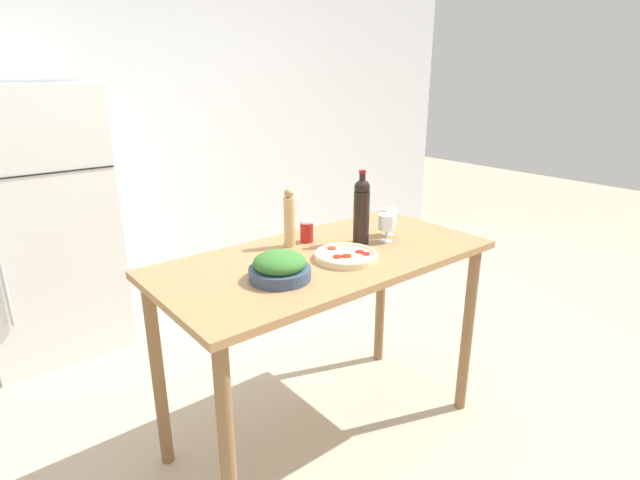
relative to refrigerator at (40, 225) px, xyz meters
name	(u,v)px	position (x,y,z in m)	size (l,w,h in m)	color
ground_plane	(325,431)	(0.81, -1.75, -0.82)	(14.00, 14.00, 0.00)	#BCAD93
wall_back	(140,130)	(0.81, 0.37, 0.48)	(6.40, 0.06, 2.60)	silver
refrigerator	(40,225)	(0.00, 0.00, 0.00)	(0.78, 0.66, 1.64)	silver
prep_counter	(325,282)	(0.81, -1.75, -0.01)	(1.49, 0.73, 0.94)	#A87A4C
wine_bottle	(362,210)	(1.04, -1.72, 0.28)	(0.07, 0.07, 0.35)	black
wine_glass_near	(387,223)	(1.15, -1.78, 0.21)	(0.08, 0.08, 0.13)	silver
wine_glass_far	(389,218)	(1.22, -1.72, 0.21)	(0.08, 0.08, 0.13)	silver
pepper_mill	(289,219)	(0.76, -1.55, 0.25)	(0.05, 0.05, 0.27)	tan
salad_bowl	(280,267)	(0.50, -1.84, 0.17)	(0.24, 0.24, 0.11)	#384C6B
homemade_pizza	(346,256)	(0.84, -1.84, 0.14)	(0.27, 0.27, 0.03)	beige
salt_canister	(307,231)	(0.85, -1.55, 0.17)	(0.06, 0.06, 0.11)	#B2231E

